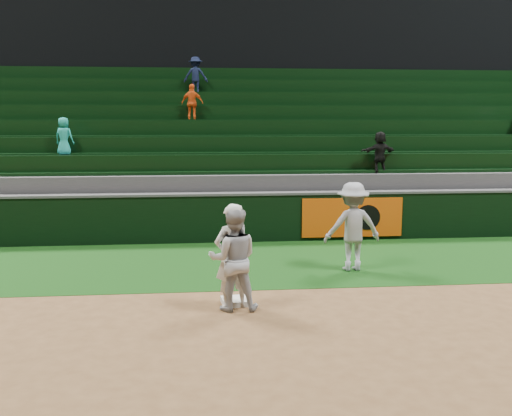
{
  "coord_description": "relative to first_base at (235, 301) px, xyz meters",
  "views": [
    {
      "loc": [
        -0.83,
        -9.03,
        3.05
      ],
      "look_at": [
        0.27,
        2.3,
        1.3
      ],
      "focal_mm": 40.0,
      "sensor_mm": 36.0,
      "label": 1
    }
  ],
  "objects": [
    {
      "name": "first_baseman",
      "position": [
        -0.05,
        -0.22,
        0.82
      ],
      "size": [
        0.76,
        0.67,
        1.74
      ],
      "primitive_type": "imported",
      "rotation": [
        0.0,
        0.0,
        3.64
      ],
      "color": "white",
      "rests_on": "ground"
    },
    {
      "name": "foul_grass",
      "position": [
        0.3,
        2.83,
        -0.04
      ],
      "size": [
        36.0,
        4.2,
        0.01
      ],
      "primitive_type": "cube",
      "color": "#0D330C",
      "rests_on": "ground"
    },
    {
      "name": "upper_deck",
      "position": [
        0.3,
        17.28,
        5.95
      ],
      "size": [
        40.0,
        12.0,
        12.0
      ],
      "primitive_type": "cube",
      "color": "black",
      "rests_on": "ground"
    },
    {
      "name": "first_base",
      "position": [
        0.0,
        0.0,
        0.0
      ],
      "size": [
        0.47,
        0.47,
        0.1
      ],
      "primitive_type": "cube",
      "rotation": [
        0.0,
        0.0,
        0.12
      ],
      "color": "silver",
      "rests_on": "ground"
    },
    {
      "name": "base_coach",
      "position": [
        2.52,
        1.96,
        0.87
      ],
      "size": [
        1.21,
        0.74,
        1.81
      ],
      "primitive_type": "imported",
      "rotation": [
        0.0,
        0.0,
        3.2
      ],
      "color": "#9597A1",
      "rests_on": "foul_grass"
    },
    {
      "name": "baserunner",
      "position": [
        -0.03,
        -0.27,
        0.79
      ],
      "size": [
        0.83,
        0.66,
        1.68
      ],
      "primitive_type": "imported",
      "rotation": [
        0.0,
        0.0,
        3.11
      ],
      "color": "#A6A9B0",
      "rests_on": "ground"
    },
    {
      "name": "stadium_seating",
      "position": [
        0.3,
        8.8,
        1.65
      ],
      "size": [
        36.0,
        5.95,
        5.1
      ],
      "color": "#38383B",
      "rests_on": "ground"
    },
    {
      "name": "field_wall",
      "position": [
        0.32,
        5.02,
        0.59
      ],
      "size": [
        36.0,
        0.45,
        1.25
      ],
      "color": "black",
      "rests_on": "ground"
    },
    {
      "name": "ground",
      "position": [
        0.3,
        -0.17,
        -0.05
      ],
      "size": [
        70.0,
        70.0,
        0.0
      ],
      "primitive_type": "plane",
      "color": "brown",
      "rests_on": "ground"
    }
  ]
}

